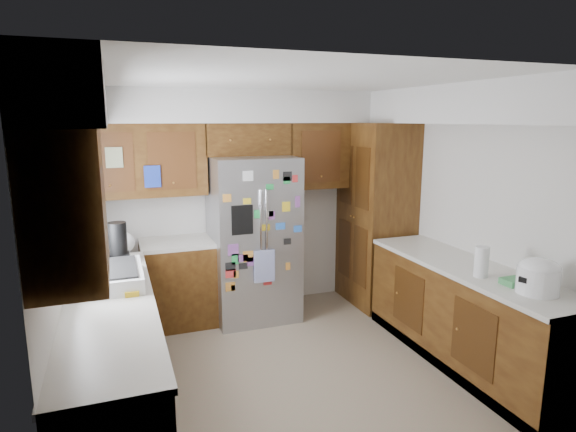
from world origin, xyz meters
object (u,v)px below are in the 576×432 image
Objects in this scene: pantry at (376,215)px; paper_towel at (482,262)px; rice_cooker at (538,275)px; fridge at (253,239)px.

paper_towel is at bearing -93.73° from pantry.
pantry reaches higher than rice_cooker.
fridge reaches higher than rice_cooker.
rice_cooker is 1.23× the size of paper_towel.
rice_cooker is (1.50, -2.41, 0.16)m from fridge.
paper_towel is at bearing -54.91° from fridge.
pantry is at bearing 89.99° from rice_cooker.
fridge is at bearing 177.95° from pantry.
pantry is 1.51m from fridge.
fridge is 5.77× the size of rice_cooker.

